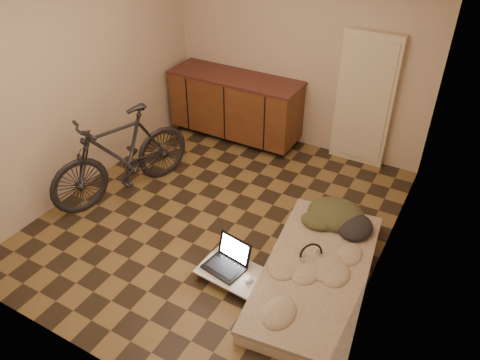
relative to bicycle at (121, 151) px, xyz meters
The scene contains 10 objects.
room_shell 1.41m from the bicycle, ahead, with size 3.50×4.00×2.60m.
cabinets 1.89m from the bicycle, 76.21° to the left, with size 1.84×0.62×0.91m.
appliance_panel 3.00m from the bicycle, 43.92° to the left, with size 0.70×0.10×1.70m, color beige.
bicycle is the anchor object (origin of this frame).
futon 2.56m from the bicycle, ahead, with size 1.16×2.03×0.17m.
clothing_pile 2.53m from the bicycle, 12.03° to the left, with size 0.64×0.54×0.26m, color #3E4025, non-canonical shape.
headphones 2.44m from the bicycle, ahead, with size 0.26×0.23×0.17m, color black, non-canonical shape.
lap_desk 1.97m from the bicycle, 18.31° to the right, with size 0.67×0.46×0.11m.
laptop 1.86m from the bicycle, 17.87° to the right, with size 0.42×0.39×0.26m.
mouse 2.15m from the bicycle, 17.52° to the right, with size 0.06×0.10×0.03m, color silver.
Camera 1 is at (2.20, -3.42, 3.32)m, focal length 35.00 mm.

